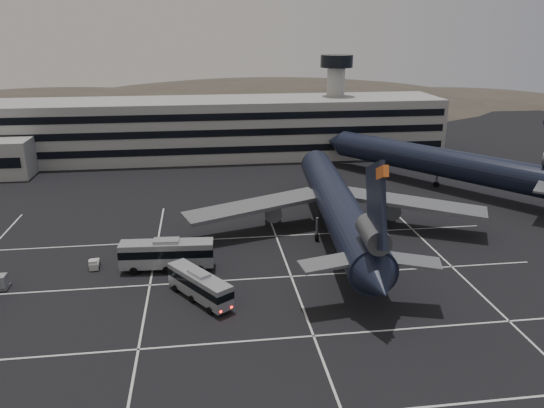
{
  "coord_description": "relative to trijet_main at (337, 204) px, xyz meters",
  "views": [
    {
      "loc": [
        1.22,
        -57.17,
        31.0
      ],
      "look_at": [
        11.48,
        18.78,
        5.0
      ],
      "focal_mm": 35.0,
      "sensor_mm": 36.0,
      "label": 1
    }
  ],
  "objects": [
    {
      "name": "bus_far",
      "position": [
        -25.1,
        -8.28,
        -2.88
      ],
      "size": [
        12.42,
        3.72,
        4.33
      ],
      "rotation": [
        0.0,
        0.0,
        1.51
      ],
      "color": "#919498",
      "rests_on": "ground"
    },
    {
      "name": "trijet_far",
      "position": [
        27.06,
        22.28,
        0.18
      ],
      "size": [
        39.63,
        49.42,
        18.08
      ],
      "rotation": [
        0.0,
        0.0,
        0.63
      ],
      "color": "black",
      "rests_on": "ground"
    },
    {
      "name": "lane_markings",
      "position": [
        -20.2,
        -15.85,
        -5.24
      ],
      "size": [
        90.0,
        55.62,
        0.01
      ],
      "color": "silver",
      "rests_on": "ground"
    },
    {
      "name": "trijet_main",
      "position": [
        0.0,
        0.0,
        0.0
      ],
      "size": [
        47.31,
        57.69,
        18.08
      ],
      "rotation": [
        0.0,
        0.0,
        -0.08
      ],
      "color": "black",
      "rests_on": "ground"
    },
    {
      "name": "tug_a",
      "position": [
        -34.86,
        -6.67,
        -4.64
      ],
      "size": [
        1.49,
        2.27,
        1.38
      ],
      "rotation": [
        0.0,
        0.0,
        0.09
      ],
      "color": "#B7B7B3",
      "rests_on": "ground"
    },
    {
      "name": "hills",
      "position": [
        -3.15,
        153.43,
        -17.32
      ],
      "size": [
        352.0,
        180.0,
        44.0
      ],
      "color": "#38332B",
      "rests_on": "ground"
    },
    {
      "name": "ground",
      "position": [
        -21.15,
        -16.57,
        -5.25
      ],
      "size": [
        260.0,
        260.0,
        0.0
      ],
      "primitive_type": "plane",
      "color": "black",
      "rests_on": "ground"
    },
    {
      "name": "terminal",
      "position": [
        -24.09,
        54.57,
        1.68
      ],
      "size": [
        125.0,
        26.0,
        24.0
      ],
      "color": "gray",
      "rests_on": "ground"
    },
    {
      "name": "bus_near",
      "position": [
        -20.9,
        -17.07,
        -3.26
      ],
      "size": [
        7.77,
        9.84,
        3.63
      ],
      "rotation": [
        0.0,
        0.0,
        0.6
      ],
      "color": "#919498",
      "rests_on": "ground"
    }
  ]
}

